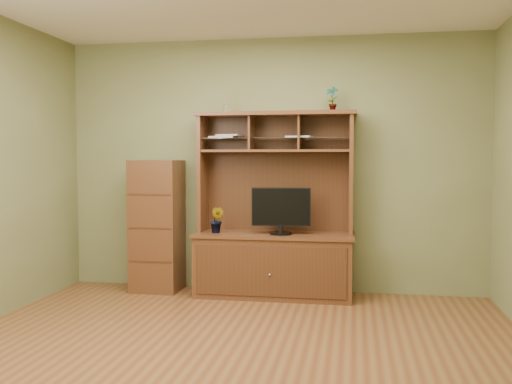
# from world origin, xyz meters

# --- Properties ---
(room) EXTENTS (4.54, 4.04, 2.74)m
(room) POSITION_xyz_m (0.00, 0.00, 1.35)
(room) COLOR brown
(room) RESTS_ON ground
(media_hutch) EXTENTS (1.66, 0.61, 1.90)m
(media_hutch) POSITION_xyz_m (0.06, 1.73, 0.52)
(media_hutch) COLOR #4A2615
(media_hutch) RESTS_ON room
(monitor) EXTENTS (0.60, 0.23, 0.48)m
(monitor) POSITION_xyz_m (0.15, 1.65, 0.90)
(monitor) COLOR black
(monitor) RESTS_ON media_hutch
(orchid_plant) EXTENTS (0.18, 0.16, 0.27)m
(orchid_plant) POSITION_xyz_m (-0.52, 1.65, 0.79)
(orchid_plant) COLOR #34591E
(orchid_plant) RESTS_ON media_hutch
(top_plant) EXTENTS (0.15, 0.13, 0.26)m
(top_plant) POSITION_xyz_m (0.65, 1.80, 2.03)
(top_plant) COLOR #346B25
(top_plant) RESTS_ON media_hutch
(reed_diffuser) EXTENTS (0.05, 0.05, 0.26)m
(reed_diffuser) POSITION_xyz_m (-0.46, 1.80, 2.00)
(reed_diffuser) COLOR silver
(reed_diffuser) RESTS_ON media_hutch
(magazines) EXTENTS (1.08, 0.23, 0.04)m
(magazines) POSITION_xyz_m (-0.21, 1.80, 1.65)
(magazines) COLOR silver
(magazines) RESTS_ON media_hutch
(side_cabinet) EXTENTS (0.50, 0.46, 1.40)m
(side_cabinet) POSITION_xyz_m (-1.21, 1.75, 0.70)
(side_cabinet) COLOR #4A2615
(side_cabinet) RESTS_ON room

